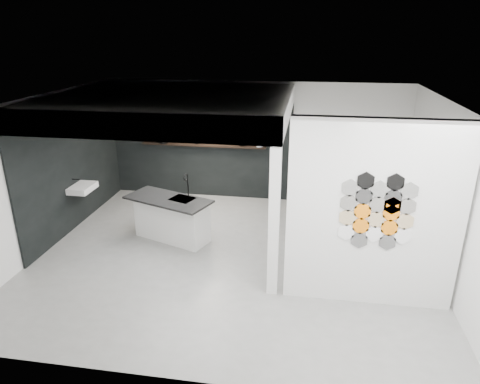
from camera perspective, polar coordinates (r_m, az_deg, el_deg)
name	(u,v)px	position (r m, az deg, el deg)	size (l,w,h in m)	color
floor	(232,256)	(7.90, -1.07, -8.59)	(7.00, 6.00, 0.01)	slate
partition_panel	(373,216)	(6.35, 17.36, -3.08)	(2.45, 0.15, 2.80)	silver
bay_clad_back	(200,149)	(10.42, -5.31, 5.72)	(4.40, 0.04, 2.35)	black
bay_clad_left	(75,169)	(9.47, -21.15, 2.84)	(0.04, 4.00, 2.35)	black
bulkhead	(172,105)	(8.28, -9.01, 11.38)	(4.40, 4.00, 0.40)	silver
corner_column	(274,224)	(6.38, 4.55, -4.25)	(0.16, 0.16, 2.35)	silver
fascia_beam	(132,126)	(6.51, -14.17, 8.48)	(4.40, 0.16, 0.40)	silver
wall_basin	(83,188)	(9.30, -20.26, 0.51)	(0.40, 0.60, 0.12)	silver
display_shelf	(203,145)	(10.26, -4.93, 6.22)	(3.00, 0.15, 0.04)	black
kitchen_island	(172,218)	(8.44, -9.09, -3.39)	(1.80, 1.26, 1.33)	silver
stockpot	(163,139)	(10.51, -10.17, 6.92)	(0.21, 0.21, 0.17)	black
kettle	(241,143)	(10.06, 0.17, 6.51)	(0.15, 0.15, 0.13)	black
glass_bowl	(260,144)	(10.01, 2.63, 6.35)	(0.15, 0.15, 0.11)	gray
glass_vase	(260,143)	(10.00, 2.63, 6.49)	(0.11, 0.11, 0.16)	gray
bottle_dark	(197,141)	(10.28, -5.79, 6.80)	(0.06, 0.06, 0.16)	black
utensil_cup	(159,141)	(10.56, -10.76, 6.74)	(0.08, 0.08, 0.10)	black
hex_tile_cluster	(377,212)	(6.24, 17.86, -2.53)	(1.04, 0.02, 1.16)	white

